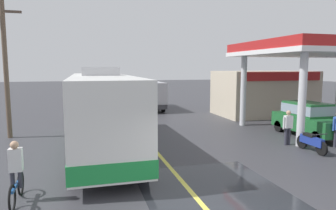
# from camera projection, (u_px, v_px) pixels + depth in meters

# --- Properties ---
(ground) EXTENTS (120.00, 120.00, 0.00)m
(ground) POSITION_uv_depth(u_px,v_px,m) (121.00, 110.00, 26.29)
(ground) COLOR #38383D
(lane_divider_stripe) EXTENTS (0.16, 50.00, 0.01)m
(lane_divider_stripe) POSITION_uv_depth(u_px,v_px,m) (129.00, 120.00, 21.51)
(lane_divider_stripe) COLOR #D8CC4C
(lane_divider_stripe) RESTS_ON ground
(wet_puddle_patch) EXTENTS (4.20, 4.39, 0.01)m
(wet_puddle_patch) POSITION_uv_depth(u_px,v_px,m) (210.00, 188.00, 9.33)
(wet_puddle_patch) COLOR #26282D
(wet_puddle_patch) RESTS_ON ground
(coach_bus_main) EXTENTS (2.60, 11.04, 3.69)m
(coach_bus_main) POSITION_uv_depth(u_px,v_px,m) (102.00, 112.00, 13.54)
(coach_bus_main) COLOR white
(coach_bus_main) RESTS_ON ground
(gas_station_roadside) EXTENTS (9.10, 11.95, 5.10)m
(gas_station_roadside) POSITION_uv_depth(u_px,v_px,m) (280.00, 82.00, 21.57)
(gas_station_roadside) COLOR #B21E1E
(gas_station_roadside) RESTS_ON ground
(car_at_pump) EXTENTS (1.70, 4.20, 1.82)m
(car_at_pump) POSITION_uv_depth(u_px,v_px,m) (308.00, 117.00, 16.28)
(car_at_pump) COLOR #1E602D
(car_at_pump) RESTS_ON ground
(minibus_opposing_lane) EXTENTS (2.04, 6.13, 2.44)m
(minibus_opposing_lane) POSITION_uv_depth(u_px,v_px,m) (148.00, 93.00, 26.81)
(minibus_opposing_lane) COLOR #A5A5AD
(minibus_opposing_lane) RESTS_ON ground
(cyclist_on_shoulder) EXTENTS (0.34, 1.82, 1.72)m
(cyclist_on_shoulder) POSITION_uv_depth(u_px,v_px,m) (16.00, 175.00, 8.26)
(cyclist_on_shoulder) COLOR black
(cyclist_on_shoulder) RESTS_ON ground
(motorcycle_parked_forecourt) EXTENTS (0.55, 1.80, 0.92)m
(motorcycle_parked_forecourt) POSITION_uv_depth(u_px,v_px,m) (311.00, 142.00, 13.31)
(motorcycle_parked_forecourt) COLOR black
(motorcycle_parked_forecourt) RESTS_ON ground
(pedestrian_near_pump) EXTENTS (0.55, 0.22, 1.66)m
(pedestrian_near_pump) POSITION_uv_depth(u_px,v_px,m) (288.00, 126.00, 14.43)
(pedestrian_near_pump) COLOR #33333F
(pedestrian_near_pump) RESTS_ON ground
(utility_pole_roadside) EXTENTS (1.80, 0.24, 7.08)m
(utility_pole_roadside) POSITION_uv_depth(u_px,v_px,m) (6.00, 67.00, 15.58)
(utility_pole_roadside) COLOR brown
(utility_pole_roadside) RESTS_ON ground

